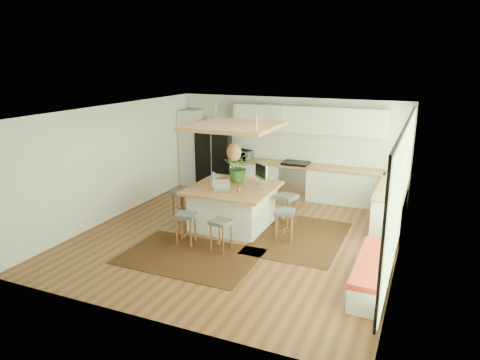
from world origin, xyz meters
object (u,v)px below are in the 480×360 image
at_px(fridge, 215,157).
at_px(stool_near_left, 186,227).
at_px(microwave, 243,154).
at_px(island_plant, 239,170).
at_px(stool_left_side, 182,203).
at_px(island, 233,206).
at_px(monitor, 261,173).
at_px(stool_right_back, 286,211).
at_px(stool_right_front, 284,225).
at_px(stool_near_right, 221,234).
at_px(laptop, 221,186).

xyz_separation_m(fridge, stool_near_left, (1.35, -4.04, -0.57)).
height_order(microwave, island_plant, island_plant).
bearing_deg(stool_left_side, island, -0.90).
bearing_deg(fridge, monitor, -56.61).
bearing_deg(stool_right_back, microwave, 132.19).
bearing_deg(island, stool_near_left, -109.61).
relative_size(fridge, monitor, 3.74).
bearing_deg(stool_left_side, stool_right_front, -8.67).
relative_size(stool_near_right, laptop, 1.83).
distance_m(stool_near_left, stool_near_right, 0.82).
relative_size(stool_near_left, stool_near_right, 1.02).
xyz_separation_m(stool_right_back, microwave, (-1.99, 2.20, 0.74)).
height_order(island, microwave, microwave).
bearing_deg(monitor, microwave, 161.77).
relative_size(fridge, microwave, 3.91).
bearing_deg(microwave, stool_right_front, -39.12).
relative_size(stool_right_front, stool_left_side, 1.02).
distance_m(stool_right_back, laptop, 1.65).
xyz_separation_m(fridge, stool_left_side, (0.47, -2.70, -0.57)).
bearing_deg(monitor, stool_right_back, 43.06).
relative_size(stool_right_back, laptop, 2.07).
height_order(stool_right_front, microwave, microwave).
xyz_separation_m(fridge, island_plant, (1.76, -2.25, 0.28)).
relative_size(island, stool_near_right, 2.88).
bearing_deg(fridge, island_plant, -64.36).
relative_size(stool_right_back, island_plant, 1.02).
xyz_separation_m(stool_right_front, laptop, (-1.45, -0.00, 0.70)).
bearing_deg(monitor, island_plant, -140.96).
bearing_deg(laptop, island, 59.27).
relative_size(island, stool_right_back, 2.54).
distance_m(stool_near_left, laptop, 1.22).
bearing_deg(monitor, stool_near_right, -54.78).
height_order(fridge, stool_right_front, fridge).
distance_m(stool_right_front, stool_right_back, 0.92).
bearing_deg(stool_left_side, stool_right_back, 11.01).
bearing_deg(microwave, monitor, -43.22).
distance_m(fridge, microwave, 0.95).
bearing_deg(island_plant, stool_near_left, -102.89).
height_order(stool_near_left, stool_right_front, stool_right_front).
relative_size(monitor, microwave, 1.05).
bearing_deg(stool_right_front, monitor, 134.94).
bearing_deg(laptop, stool_near_right, -82.35).
distance_m(stool_near_right, stool_left_side, 2.18).
xyz_separation_m(stool_near_left, microwave, (-0.42, 4.01, 0.74)).
relative_size(stool_near_left, monitor, 1.26).
bearing_deg(microwave, island, -56.89).
relative_size(stool_near_left, stool_left_side, 0.97).
bearing_deg(stool_right_back, island, -155.73).
xyz_separation_m(laptop, monitor, (0.59, 0.86, 0.14)).
height_order(fridge, stool_near_right, fridge).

